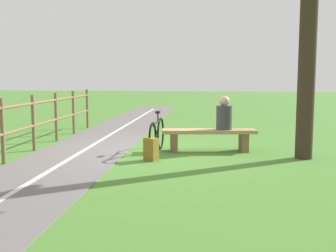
{
  "coord_description": "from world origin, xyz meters",
  "views": [
    {
      "loc": [
        -1.91,
        8.99,
        1.65
      ],
      "look_at": [
        -0.81,
        2.2,
        0.83
      ],
      "focal_mm": 43.71,
      "sensor_mm": 36.0,
      "label": 1
    }
  ],
  "objects_px": {
    "backpack": "(151,149)",
    "bench": "(209,136)",
    "tree_mid_field": "(310,40)",
    "bicycle": "(157,136)",
    "person_seated": "(224,115)"
  },
  "relations": [
    {
      "from": "bicycle",
      "to": "backpack",
      "type": "height_order",
      "value": "bicycle"
    },
    {
      "from": "backpack",
      "to": "tree_mid_field",
      "type": "height_order",
      "value": "tree_mid_field"
    },
    {
      "from": "bench",
      "to": "person_seated",
      "type": "distance_m",
      "value": 0.58
    },
    {
      "from": "bench",
      "to": "person_seated",
      "type": "relative_size",
      "value": 2.85
    },
    {
      "from": "tree_mid_field",
      "to": "person_seated",
      "type": "bearing_deg",
      "value": -19.07
    },
    {
      "from": "bicycle",
      "to": "person_seated",
      "type": "bearing_deg",
      "value": 107.67
    },
    {
      "from": "backpack",
      "to": "person_seated",
      "type": "bearing_deg",
      "value": -137.6
    },
    {
      "from": "person_seated",
      "to": "bicycle",
      "type": "height_order",
      "value": "person_seated"
    },
    {
      "from": "bench",
      "to": "tree_mid_field",
      "type": "height_order",
      "value": "tree_mid_field"
    },
    {
      "from": "person_seated",
      "to": "bicycle",
      "type": "relative_size",
      "value": 0.44
    },
    {
      "from": "bicycle",
      "to": "tree_mid_field",
      "type": "relative_size",
      "value": 0.33
    },
    {
      "from": "backpack",
      "to": "bench",
      "type": "bearing_deg",
      "value": -131.23
    },
    {
      "from": "person_seated",
      "to": "bicycle",
      "type": "bearing_deg",
      "value": 8.17
    },
    {
      "from": "person_seated",
      "to": "backpack",
      "type": "relative_size",
      "value": 1.66
    },
    {
      "from": "bench",
      "to": "backpack",
      "type": "relative_size",
      "value": 4.73
    }
  ]
}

